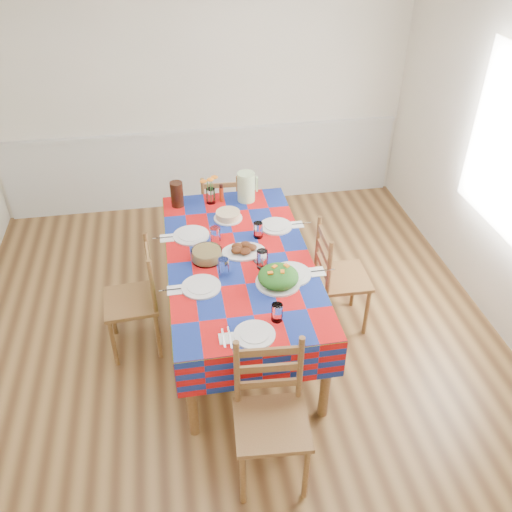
{
  "coord_description": "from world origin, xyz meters",
  "views": [
    {
      "loc": [
        -0.38,
        -3.17,
        3.26
      ],
      "look_at": [
        0.19,
        0.13,
        0.85
      ],
      "focal_mm": 38.0,
      "sensor_mm": 36.0,
      "label": 1
    }
  ],
  "objects_px": {
    "meat_platter": "(243,250)",
    "chair_near": "(271,417)",
    "chair_right": "(338,278)",
    "tea_pitcher": "(177,194)",
    "green_pitcher": "(246,187)",
    "chair_far": "(221,211)",
    "chair_left": "(136,300)",
    "dining_table": "(239,266)"
  },
  "relations": [
    {
      "from": "chair_near",
      "to": "chair_right",
      "type": "bearing_deg",
      "value": 62.05
    },
    {
      "from": "dining_table",
      "to": "chair_near",
      "type": "xyz_separation_m",
      "value": [
        0.0,
        -1.3,
        -0.21
      ]
    },
    {
      "from": "meat_platter",
      "to": "tea_pitcher",
      "type": "xyz_separation_m",
      "value": [
        -0.46,
        0.82,
        0.09
      ]
    },
    {
      "from": "chair_near",
      "to": "chair_left",
      "type": "distance_m",
      "value": 1.55
    },
    {
      "from": "green_pitcher",
      "to": "chair_far",
      "type": "distance_m",
      "value": 0.7
    },
    {
      "from": "green_pitcher",
      "to": "chair_right",
      "type": "height_order",
      "value": "green_pitcher"
    },
    {
      "from": "dining_table",
      "to": "chair_left",
      "type": "height_order",
      "value": "chair_left"
    },
    {
      "from": "tea_pitcher",
      "to": "chair_near",
      "type": "height_order",
      "value": "tea_pitcher"
    },
    {
      "from": "chair_right",
      "to": "green_pitcher",
      "type": "bearing_deg",
      "value": 37.86
    },
    {
      "from": "dining_table",
      "to": "chair_far",
      "type": "height_order",
      "value": "chair_far"
    },
    {
      "from": "tea_pitcher",
      "to": "chair_right",
      "type": "bearing_deg",
      "value": -34.69
    },
    {
      "from": "meat_platter",
      "to": "chair_left",
      "type": "height_order",
      "value": "chair_left"
    },
    {
      "from": "green_pitcher",
      "to": "chair_far",
      "type": "relative_size",
      "value": 0.3
    },
    {
      "from": "green_pitcher",
      "to": "chair_near",
      "type": "xyz_separation_m",
      "value": [
        -0.19,
        -2.16,
        -0.43
      ]
    },
    {
      "from": "tea_pitcher",
      "to": "chair_far",
      "type": "height_order",
      "value": "tea_pitcher"
    },
    {
      "from": "meat_platter",
      "to": "tea_pitcher",
      "type": "height_order",
      "value": "tea_pitcher"
    },
    {
      "from": "chair_far",
      "to": "chair_right",
      "type": "bearing_deg",
      "value": 124.76
    },
    {
      "from": "dining_table",
      "to": "green_pitcher",
      "type": "distance_m",
      "value": 0.91
    },
    {
      "from": "tea_pitcher",
      "to": "chair_right",
      "type": "relative_size",
      "value": 0.23
    },
    {
      "from": "green_pitcher",
      "to": "chair_far",
      "type": "height_order",
      "value": "green_pitcher"
    },
    {
      "from": "meat_platter",
      "to": "chair_near",
      "type": "bearing_deg",
      "value": -91.67
    },
    {
      "from": "green_pitcher",
      "to": "chair_right",
      "type": "xyz_separation_m",
      "value": [
        0.63,
        -0.85,
        -0.46
      ]
    },
    {
      "from": "tea_pitcher",
      "to": "chair_near",
      "type": "relative_size",
      "value": 0.22
    },
    {
      "from": "chair_far",
      "to": "dining_table",
      "type": "bearing_deg",
      "value": 92.5
    },
    {
      "from": "meat_platter",
      "to": "chair_near",
      "type": "height_order",
      "value": "chair_near"
    },
    {
      "from": "tea_pitcher",
      "to": "chair_right",
      "type": "xyz_separation_m",
      "value": [
        1.25,
        -0.86,
        -0.43
      ]
    },
    {
      "from": "chair_near",
      "to": "chair_far",
      "type": "relative_size",
      "value": 1.16
    },
    {
      "from": "chair_left",
      "to": "chair_right",
      "type": "relative_size",
      "value": 0.99
    },
    {
      "from": "chair_far",
      "to": "chair_left",
      "type": "height_order",
      "value": "chair_left"
    },
    {
      "from": "dining_table",
      "to": "green_pitcher",
      "type": "xyz_separation_m",
      "value": [
        0.19,
        0.86,
        0.22
      ]
    },
    {
      "from": "dining_table",
      "to": "tea_pitcher",
      "type": "relative_size",
      "value": 9.06
    },
    {
      "from": "chair_right",
      "to": "meat_platter",
      "type": "bearing_deg",
      "value": 88.11
    },
    {
      "from": "chair_near",
      "to": "chair_right",
      "type": "height_order",
      "value": "chair_near"
    },
    {
      "from": "meat_platter",
      "to": "chair_left",
      "type": "xyz_separation_m",
      "value": [
        -0.87,
        -0.04,
        -0.35
      ]
    },
    {
      "from": "green_pitcher",
      "to": "chair_left",
      "type": "relative_size",
      "value": 0.28
    },
    {
      "from": "chair_far",
      "to": "chair_left",
      "type": "relative_size",
      "value": 0.91
    },
    {
      "from": "meat_platter",
      "to": "chair_near",
      "type": "xyz_separation_m",
      "value": [
        -0.04,
        -1.35,
        -0.33
      ]
    },
    {
      "from": "meat_platter",
      "to": "chair_right",
      "type": "height_order",
      "value": "chair_right"
    },
    {
      "from": "green_pitcher",
      "to": "chair_right",
      "type": "distance_m",
      "value": 1.16
    },
    {
      "from": "chair_near",
      "to": "chair_far",
      "type": "distance_m",
      "value": 2.61
    },
    {
      "from": "green_pitcher",
      "to": "chair_left",
      "type": "xyz_separation_m",
      "value": [
        -1.02,
        -0.85,
        -0.46
      ]
    },
    {
      "from": "dining_table",
      "to": "meat_platter",
      "type": "relative_size",
      "value": 6.0
    }
  ]
}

